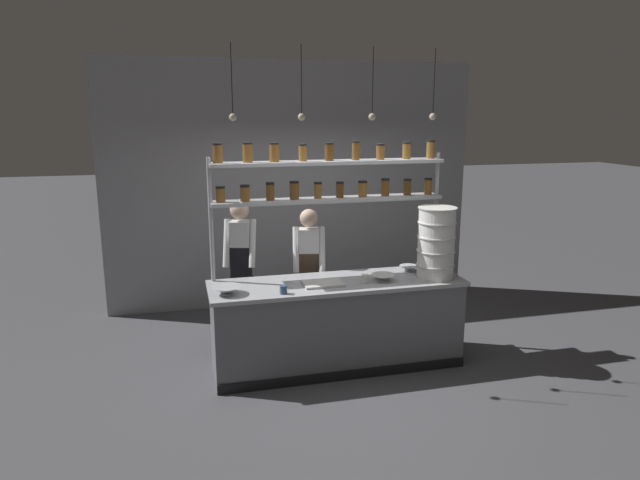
% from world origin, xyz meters
% --- Properties ---
extents(ground_plane, '(40.00, 40.00, 0.00)m').
position_xyz_m(ground_plane, '(0.00, 0.00, 0.00)').
color(ground_plane, '#4C4C51').
extents(back_wall, '(5.02, 0.12, 3.28)m').
position_xyz_m(back_wall, '(0.00, 2.18, 1.64)').
color(back_wall, '#939399').
rests_on(back_wall, ground_plane).
extents(prep_counter, '(2.62, 0.76, 0.92)m').
position_xyz_m(prep_counter, '(0.00, -0.00, 0.46)').
color(prep_counter, slate).
rests_on(prep_counter, ground_plane).
extents(spice_shelf_unit, '(2.50, 0.28, 2.33)m').
position_xyz_m(spice_shelf_unit, '(-0.02, 0.33, 1.87)').
color(spice_shelf_unit, '#ADAFB5').
rests_on(spice_shelf_unit, ground_plane).
extents(chef_left, '(0.41, 0.34, 1.67)m').
position_xyz_m(chef_left, '(-0.89, 0.84, 0.96)').
color(chef_left, black).
rests_on(chef_left, ground_plane).
extents(chef_center, '(0.40, 0.32, 1.57)m').
position_xyz_m(chef_center, '(-0.15, 0.64, 0.89)').
color(chef_center, black).
rests_on(chef_center, ground_plane).
extents(container_stack, '(0.40, 0.40, 0.75)m').
position_xyz_m(container_stack, '(1.03, -0.12, 1.30)').
color(container_stack, white).
rests_on(container_stack, prep_counter).
extents(cutting_board, '(0.40, 0.26, 0.02)m').
position_xyz_m(cutting_board, '(-0.17, -0.08, 0.93)').
color(cutting_board, silver).
rests_on(cutting_board, prep_counter).
extents(prep_bowl_near_left, '(0.21, 0.21, 0.06)m').
position_xyz_m(prep_bowl_near_left, '(0.87, 0.18, 0.95)').
color(prep_bowl_near_left, silver).
rests_on(prep_bowl_near_left, prep_counter).
extents(prep_bowl_center_front, '(0.29, 0.29, 0.08)m').
position_xyz_m(prep_bowl_center_front, '(-1.13, -0.14, 0.96)').
color(prep_bowl_center_front, '#B2B7BC').
rests_on(prep_bowl_center_front, prep_counter).
extents(prep_bowl_center_back, '(0.25, 0.25, 0.07)m').
position_xyz_m(prep_bowl_center_back, '(0.46, -0.10, 0.95)').
color(prep_bowl_center_back, silver).
rests_on(prep_bowl_center_back, prep_counter).
extents(serving_cup_front, '(0.07, 0.07, 0.08)m').
position_xyz_m(serving_cup_front, '(-0.61, -0.26, 0.96)').
color(serving_cup_front, '#334C70').
rests_on(serving_cup_front, prep_counter).
extents(serving_cup_by_board, '(0.07, 0.07, 0.09)m').
position_xyz_m(serving_cup_by_board, '(0.26, -0.13, 0.96)').
color(serving_cup_by_board, silver).
rests_on(serving_cup_by_board, prep_counter).
extents(pendant_light_row, '(2.07, 0.07, 0.69)m').
position_xyz_m(pendant_light_row, '(-0.01, 0.00, 2.61)').
color(pendant_light_row, black).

